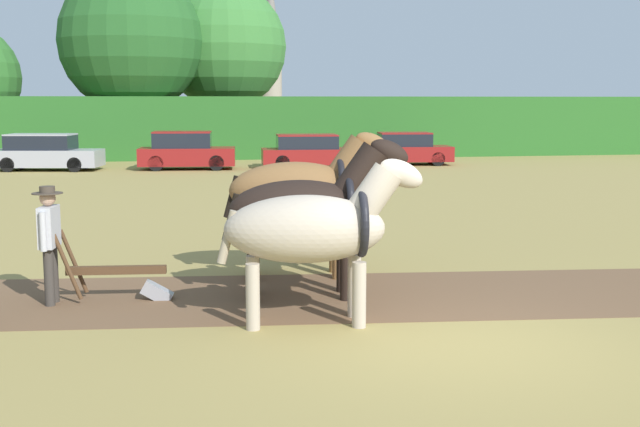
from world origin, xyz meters
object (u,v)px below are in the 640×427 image
at_px(farmer_at_plow, 49,236).
at_px(parked_car_far_left, 45,153).
at_px(draft_horse_trail_left, 301,190).
at_px(tree_center, 224,47).
at_px(parked_car_center_left, 310,152).
at_px(farmer_beside_team, 302,203).
at_px(church_spire, 271,48).
at_px(draft_horse_lead_right, 307,209).
at_px(parked_car_center, 407,149).
at_px(plow, 126,279).
at_px(tree_center_left, 131,41).
at_px(draft_horse_lead_left, 313,229).
at_px(parked_car_left, 186,151).

bearing_deg(farmer_at_plow, parked_car_far_left, 106.56).
bearing_deg(draft_horse_trail_left, tree_center, 94.29).
relative_size(parked_car_far_left, parked_car_center_left, 1.05).
distance_m(draft_horse_trail_left, farmer_beside_team, 1.57).
xyz_separation_m(church_spire, parked_car_far_left, (-15.23, -46.84, -7.37)).
relative_size(draft_horse_lead_right, parked_car_center, 0.70).
height_order(tree_center, parked_car_center, tree_center).
distance_m(parked_car_far_left, parked_car_center_left, 11.08).
bearing_deg(parked_car_far_left, plow, -68.67).
height_order(tree_center_left, draft_horse_trail_left, tree_center_left).
bearing_deg(farmer_beside_team, draft_horse_trail_left, -51.35).
bearing_deg(tree_center, farmer_at_plow, -98.13).
xyz_separation_m(tree_center_left, church_spire, (11.94, 39.43, 2.24)).
xyz_separation_m(draft_horse_lead_right, plow, (-2.64, 0.27, -0.99)).
xyz_separation_m(tree_center_left, draft_horse_lead_left, (3.67, -32.14, -4.60)).
height_order(draft_horse_lead_right, farmer_beside_team, draft_horse_lead_right).
distance_m(parked_car_left, parked_car_center_left, 5.31).
relative_size(parked_car_left, parked_car_center, 1.03).
bearing_deg(draft_horse_trail_left, plow, -151.75).
height_order(plow, parked_car_left, parked_car_left).
height_order(tree_center_left, parked_car_center_left, tree_center_left).
distance_m(parked_car_center_left, parked_car_center, 4.67).
relative_size(parked_car_left, parked_car_center_left, 0.94).
bearing_deg(draft_horse_lead_right, draft_horse_lead_left, -90.50).
xyz_separation_m(draft_horse_lead_right, farmer_beside_team, (0.39, 2.91, -0.28)).
bearing_deg(draft_horse_trail_left, farmer_beside_team, 86.29).
xyz_separation_m(draft_horse_trail_left, parked_car_far_left, (-7.25, 21.90, -0.71)).
xyz_separation_m(farmer_beside_team, parked_car_center, (8.15, 20.55, -0.33)).
bearing_deg(church_spire, parked_car_far_left, -108.01).
height_order(tree_center_left, plow, tree_center_left).
distance_m(church_spire, parked_car_far_left, 49.80).
bearing_deg(parked_car_center, church_spire, 96.89).
xyz_separation_m(tree_center, draft_horse_lead_right, (-1.00, -32.99, -4.44)).
relative_size(tree_center, parked_car_center_left, 2.08).
bearing_deg(draft_horse_lead_left, farmer_at_plow, 160.78).
distance_m(draft_horse_trail_left, parked_car_center, 23.60).
bearing_deg(draft_horse_trail_left, farmer_at_plow, -156.91).
bearing_deg(parked_car_left, tree_center, 82.13).
relative_size(tree_center, parked_car_center, 2.29).
relative_size(draft_horse_trail_left, farmer_beside_team, 1.60).
distance_m(tree_center_left, tree_center, 5.33).
bearing_deg(parked_car_center, parked_car_left, -169.75).
distance_m(plow, parked_car_center, 25.74).
relative_size(tree_center_left, farmer_beside_team, 5.42).
height_order(church_spire, parked_car_center_left, church_spire).
distance_m(church_spire, draft_horse_lead_left, 72.37).
height_order(tree_center, farmer_beside_team, tree_center).
height_order(plow, parked_car_far_left, parked_car_far_left).
bearing_deg(farmer_at_plow, draft_horse_lead_right, 4.42).
relative_size(draft_horse_lead_right, parked_car_center_left, 0.64).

